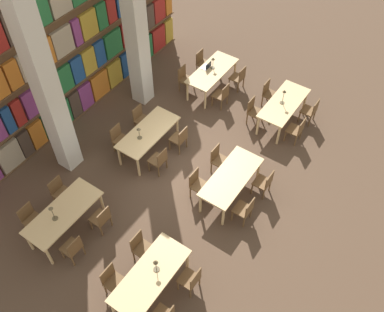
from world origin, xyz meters
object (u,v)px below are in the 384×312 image
(chair_5, at_px, (198,184))
(chair_18, at_px, (180,138))
(pillar_left, at_px, (43,79))
(chair_11, at_px, (269,93))
(chair_16, at_px, (159,160))
(chair_22, at_px, (239,77))
(chair_9, at_px, (254,111))
(chair_19, at_px, (141,118))
(chair_8, at_px, (297,130))
(chair_14, at_px, (101,218))
(chair_3, at_px, (141,247))
(desk_lamp_0, at_px, (156,264))
(desk_lamp_3, at_px, (139,131))
(laptop, at_px, (206,67))
(chair_6, at_px, (264,182))
(desk_lamp_4, at_px, (213,61))
(chair_4, at_px, (245,210))
(chair_1, at_px, (113,280))
(chair_15, at_px, (60,191))
(chair_2, at_px, (191,280))
(chair_17, at_px, (120,138))
(chair_20, at_px, (222,95))
(chair_7, at_px, (218,159))
(chair_10, at_px, (311,111))
(desk_lamp_2, at_px, (52,211))
(pillar_center, at_px, (134,15))
(chair_23, at_px, (202,62))
(reading_table_3, at_px, (64,214))
(reading_table_4, at_px, (148,134))
(reading_table_1, at_px, (231,178))
(chair_21, at_px, (185,78))
(chair_13, at_px, (31,218))
(reading_table_0, at_px, (150,277))
(reading_table_5, at_px, (212,72))
(reading_table_2, at_px, (284,105))

(chair_5, xyz_separation_m, chair_18, (1.04, 1.31, 0.00))
(pillar_left, xyz_separation_m, chair_11, (5.30, -3.45, -2.54))
(chair_16, bearing_deg, chair_22, -0.13)
(chair_9, distance_m, chair_19, 3.38)
(chair_8, bearing_deg, chair_14, 154.24)
(chair_3, distance_m, desk_lamp_0, 0.99)
(desk_lamp_3, relative_size, laptop, 1.25)
(chair_6, xyz_separation_m, desk_lamp_4, (2.89, 3.46, 0.57))
(chair_4, bearing_deg, chair_1, 155.64)
(chair_15, height_order, desk_lamp_4, desk_lamp_4)
(chair_6, relative_size, chair_19, 1.00)
(chair_2, xyz_separation_m, chair_22, (6.56, 2.65, 0.00))
(chair_17, bearing_deg, chair_9, 140.66)
(chair_14, xyz_separation_m, laptop, (6.00, 0.89, 0.35))
(chair_4, relative_size, chair_20, 1.00)
(chair_7, distance_m, chair_11, 3.18)
(chair_6, height_order, chair_10, same)
(desk_lamp_2, distance_m, chair_16, 3.16)
(pillar_center, distance_m, chair_11, 4.73)
(chair_9, relative_size, chair_20, 1.00)
(chair_6, height_order, chair_23, same)
(chair_2, height_order, chair_23, same)
(desk_lamp_0, bearing_deg, reading_table_3, 92.14)
(chair_8, height_order, reading_table_4, chair_8)
(reading_table_1, xyz_separation_m, chair_15, (-2.68, 3.45, -0.22))
(chair_2, height_order, chair_15, same)
(chair_3, bearing_deg, chair_21, -154.43)
(pillar_center, height_order, reading_table_4, pillar_center)
(pillar_left, xyz_separation_m, chair_4, (1.11, -4.99, -2.54))
(reading_table_3, bearing_deg, chair_3, -77.35)
(chair_17, bearing_deg, chair_5, 88.43)
(reading_table_1, xyz_separation_m, chair_20, (2.79, 2.00, -0.22))
(chair_13, bearing_deg, chair_6, 135.15)
(pillar_left, bearing_deg, chair_7, -59.36)
(reading_table_0, height_order, chair_3, chair_3)
(reading_table_1, bearing_deg, reading_table_0, 178.96)
(reading_table_5, bearing_deg, chair_9, -107.17)
(pillar_center, height_order, reading_table_2, pillar_center)
(chair_10, height_order, chair_17, same)
(reading_table_2, height_order, chair_20, chair_20)
(chair_11, bearing_deg, chair_23, -92.60)
(chair_17, height_order, chair_19, same)
(chair_20, xyz_separation_m, chair_21, (0.00, 1.41, 0.00))
(pillar_left, relative_size, chair_22, 6.96)
(chair_9, height_order, reading_table_4, chair_9)
(chair_4, relative_size, chair_6, 1.00)
(chair_11, relative_size, chair_18, 1.00)
(chair_5, height_order, reading_table_2, chair_5)
(chair_13, relative_size, chair_18, 1.00)
(pillar_center, distance_m, chair_17, 3.40)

